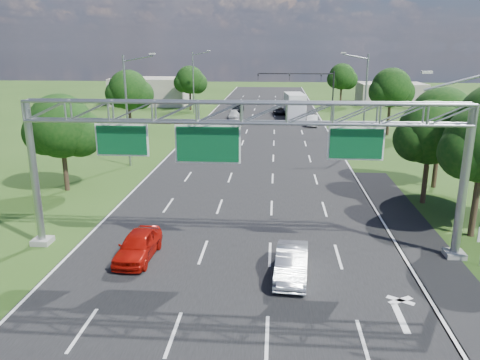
# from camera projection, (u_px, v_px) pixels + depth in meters

# --- Properties ---
(ground) EXTENTS (220.00, 220.00, 0.00)m
(ground) POSITION_uv_depth(u_px,v_px,m) (253.00, 168.00, 42.79)
(ground) COLOR #254414
(ground) RESTS_ON ground
(road) EXTENTS (18.00, 180.00, 0.02)m
(road) POSITION_uv_depth(u_px,v_px,m) (253.00, 168.00, 42.79)
(road) COLOR black
(road) RESTS_ON ground
(road_flare) EXTENTS (3.00, 30.00, 0.02)m
(road_flare) POSITION_uv_depth(u_px,v_px,m) (418.00, 241.00, 26.70)
(road_flare) COLOR black
(road_flare) RESTS_ON ground
(sign_gantry) EXTENTS (23.50, 1.00, 9.56)m
(sign_gantry) POSITION_uv_depth(u_px,v_px,m) (243.00, 124.00, 23.61)
(sign_gantry) COLOR gray
(sign_gantry) RESTS_ON ground
(traffic_signal) EXTENTS (12.21, 0.24, 7.00)m
(traffic_signal) POSITION_uv_depth(u_px,v_px,m) (311.00, 83.00, 74.39)
(traffic_signal) COLOR black
(traffic_signal) RESTS_ON ground
(streetlight_l_near) EXTENTS (2.97, 0.22, 10.16)m
(streetlight_l_near) POSITION_uv_depth(u_px,v_px,m) (129.00, 106.00, 42.09)
(streetlight_l_near) COLOR gray
(streetlight_l_near) RESTS_ON ground
(streetlight_l_far) EXTENTS (2.97, 0.22, 10.16)m
(streetlight_l_far) POSITION_uv_depth(u_px,v_px,m) (194.00, 80.00, 75.65)
(streetlight_l_far) COLOR gray
(streetlight_l_far) RESTS_ON ground
(streetlight_r_mid) EXTENTS (2.97, 0.22, 10.16)m
(streetlight_r_mid) POSITION_uv_depth(u_px,v_px,m) (364.00, 96.00, 50.02)
(streetlight_r_mid) COLOR gray
(streetlight_r_mid) RESTS_ON ground
(tree_cluster_right) EXTENTS (9.91, 14.60, 8.68)m
(tree_cluster_right) POSITION_uv_depth(u_px,v_px,m) (477.00, 134.00, 29.88)
(tree_cluster_right) COLOR #2D2116
(tree_cluster_right) RESTS_ON ground
(tree_verge_la) EXTENTS (5.76, 4.80, 7.40)m
(tree_verge_la) POSITION_uv_depth(u_px,v_px,m) (62.00, 129.00, 34.87)
(tree_verge_la) COLOR #2D2116
(tree_verge_la) RESTS_ON ground
(tree_verge_lb) EXTENTS (5.76, 4.80, 8.06)m
(tree_verge_lb) POSITION_uv_depth(u_px,v_px,m) (129.00, 92.00, 56.90)
(tree_verge_lb) COLOR #2D2116
(tree_verge_lb) RESTS_ON ground
(tree_verge_lc) EXTENTS (5.76, 4.80, 7.62)m
(tree_verge_lc) POSITION_uv_depth(u_px,v_px,m) (190.00, 81.00, 80.77)
(tree_verge_lc) COLOR #2D2116
(tree_verge_lc) RESTS_ON ground
(tree_verge_rd) EXTENTS (5.76, 4.80, 8.28)m
(tree_verge_rd) POSITION_uv_depth(u_px,v_px,m) (392.00, 90.00, 57.36)
(tree_verge_rd) COLOR #2D2116
(tree_verge_rd) RESTS_ON ground
(tree_verge_re) EXTENTS (5.76, 4.80, 7.84)m
(tree_verge_re) POSITION_uv_depth(u_px,v_px,m) (342.00, 78.00, 86.39)
(tree_verge_re) COLOR #2D2116
(tree_verge_re) RESTS_ON ground
(building_left) EXTENTS (14.00, 10.00, 5.00)m
(building_left) POSITION_uv_depth(u_px,v_px,m) (151.00, 91.00, 89.75)
(building_left) COLOR #A49C8A
(building_left) RESTS_ON ground
(building_right) EXTENTS (12.00, 9.00, 4.00)m
(building_right) POSITION_uv_depth(u_px,v_px,m) (390.00, 94.00, 90.34)
(building_right) COLOR #A49C8A
(building_right) RESTS_ON ground
(red_coupe) EXTENTS (1.85, 4.31, 1.45)m
(red_coupe) POSITION_uv_depth(u_px,v_px,m) (138.00, 245.00, 24.30)
(red_coupe) COLOR #B11008
(red_coupe) RESTS_ON ground
(silver_sedan) EXTENTS (1.79, 4.37, 1.41)m
(silver_sedan) POSITION_uv_depth(u_px,v_px,m) (292.00, 263.00, 22.35)
(silver_sedan) COLOR silver
(silver_sedan) RESTS_ON ground
(car_queue_a) EXTENTS (1.93, 4.13, 1.17)m
(car_queue_a) POSITION_uv_depth(u_px,v_px,m) (234.00, 115.00, 72.21)
(car_queue_a) COLOR silver
(car_queue_a) RESTS_ON ground
(car_queue_b) EXTENTS (2.07, 4.02, 1.09)m
(car_queue_b) POSITION_uv_depth(u_px,v_px,m) (279.00, 111.00, 76.84)
(car_queue_b) COLOR black
(car_queue_b) RESTS_ON ground
(car_queue_c) EXTENTS (2.05, 4.40, 1.46)m
(car_queue_c) POSITION_uv_depth(u_px,v_px,m) (238.00, 107.00, 79.81)
(car_queue_c) COLOR black
(car_queue_c) RESTS_ON ground
(car_queue_d) EXTENTS (1.76, 4.39, 1.42)m
(car_queue_d) POSITION_uv_depth(u_px,v_px,m) (312.00, 121.00, 65.69)
(car_queue_d) COLOR silver
(car_queue_d) RESTS_ON ground
(box_truck) EXTENTS (3.41, 9.72, 3.59)m
(box_truck) POSITION_uv_depth(u_px,v_px,m) (295.00, 106.00, 73.43)
(box_truck) COLOR silver
(box_truck) RESTS_ON ground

